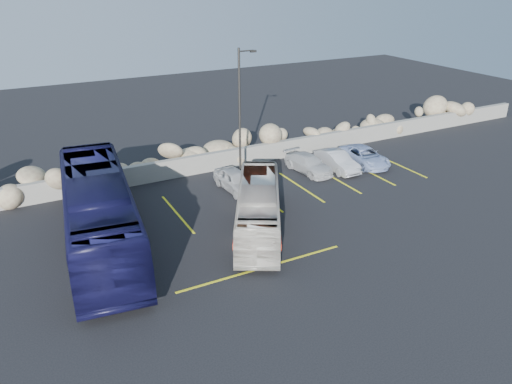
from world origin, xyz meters
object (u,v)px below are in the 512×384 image
lamppost (240,113)px  vintage_bus (258,208)px  tour_coach (99,212)px  car_a (236,180)px  car_c (308,164)px  car_d (364,156)px  car_b (337,161)px

lamppost → vintage_bus: (-2.03, -6.06, -3.12)m
lamppost → tour_coach: size_ratio=0.65×
lamppost → vintage_bus: size_ratio=0.94×
car_a → car_c: (5.40, 0.45, -0.06)m
car_c → car_a: bearing=179.1°
vintage_bus → car_d: bearing=53.4°
car_b → car_c: car_b is taller
car_b → car_c: 1.91m
car_a → car_b: 7.23m
car_b → car_c: (-1.82, 0.55, -0.06)m
car_b → car_d: car_b is taller
lamppost → car_b: 7.42m
car_a → car_d: car_a is taller
tour_coach → car_b: 15.86m
vintage_bus → car_a: vintage_bus is taller
car_a → car_b: bearing=-4.1°
vintage_bus → car_c: size_ratio=2.22×
car_a → lamppost: bearing=47.1°
car_a → car_c: bearing=1.4°
lamppost → vintage_bus: 7.11m
tour_coach → car_d: tour_coach is taller
car_a → car_c: size_ratio=0.94×
lamppost → car_c: 5.89m
tour_coach → car_c: 14.20m
vintage_bus → car_d: size_ratio=2.05×
tour_coach → car_b: size_ratio=3.32×
vintage_bus → lamppost: bearing=100.4°
lamppost → car_c: lamppost is taller
lamppost → car_b: (6.32, -1.19, -3.68)m
tour_coach → car_a: (8.35, 2.87, -1.10)m
vintage_bus → car_c: vintage_bus is taller
lamppost → car_b: bearing=-10.7°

